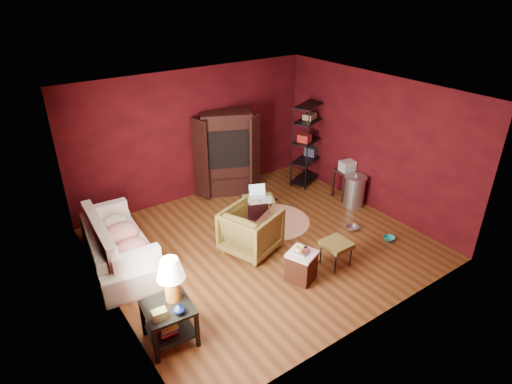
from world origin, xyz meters
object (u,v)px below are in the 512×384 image
at_px(sofa, 116,241).
at_px(hamper, 301,265).
at_px(laptop_desk, 258,200).
at_px(tv_armoire, 227,152).
at_px(side_table, 170,294).
at_px(wire_shelving, 309,140).
at_px(armchair, 251,228).

relative_size(sofa, hamper, 3.82).
distance_m(laptop_desk, tv_armoire, 1.55).
distance_m(side_table, tv_armoire, 4.41).
bearing_deg(tv_armoire, laptop_desk, -72.36).
xyz_separation_m(hamper, laptop_desk, (0.50, 1.92, 0.19)).
height_order(hamper, tv_armoire, tv_armoire).
relative_size(hamper, wire_shelving, 0.31).
bearing_deg(hamper, side_table, 178.39).
distance_m(side_table, hamper, 2.29).
bearing_deg(armchair, wire_shelving, -79.22).
bearing_deg(laptop_desk, sofa, -159.89).
bearing_deg(wire_shelving, side_table, -173.46).
height_order(hamper, laptop_desk, laptop_desk).
height_order(side_table, wire_shelving, wire_shelving).
height_order(sofa, wire_shelving, wire_shelving).
bearing_deg(armchair, laptop_desk, -62.23).
xyz_separation_m(laptop_desk, tv_armoire, (0.17, 1.45, 0.51)).
bearing_deg(hamper, wire_shelving, 47.73).
bearing_deg(tv_armoire, armchair, -87.06).
xyz_separation_m(hamper, tv_armoire, (0.67, 3.37, 0.71)).
xyz_separation_m(sofa, armchair, (2.09, -1.00, 0.01)).
bearing_deg(side_table, tv_armoire, 48.68).
relative_size(hamper, laptop_desk, 0.80).
bearing_deg(sofa, wire_shelving, -75.78).
relative_size(hamper, tv_armoire, 0.32).
bearing_deg(armchair, side_table, 98.26).
distance_m(laptop_desk, wire_shelving, 2.26).
bearing_deg(sofa, tv_armoire, -60.69).
height_order(side_table, laptop_desk, side_table).
bearing_deg(hamper, tv_armoire, 78.72).
xyz_separation_m(armchair, wire_shelving, (2.71, 1.61, 0.59)).
distance_m(side_table, wire_shelving, 5.48).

